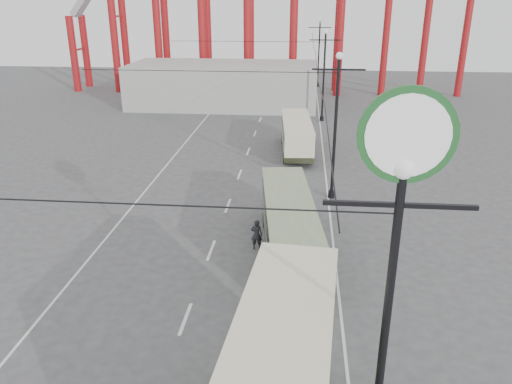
# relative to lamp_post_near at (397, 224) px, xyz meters

# --- Properties ---
(road_markings) EXTENTS (12.52, 120.00, 0.01)m
(road_markings) POSITION_rel_lamp_post_near_xyz_m (-6.46, 22.70, -7.86)
(road_markings) COLOR silver
(road_markings) RESTS_ON ground
(lamp_post_near) EXTENTS (3.20, 0.44, 10.80)m
(lamp_post_near) POSITION_rel_lamp_post_near_xyz_m (0.00, 0.00, 0.00)
(lamp_post_near) COLOR black
(lamp_post_near) RESTS_ON ground
(lamp_post_mid) EXTENTS (3.20, 0.44, 9.32)m
(lamp_post_mid) POSITION_rel_lamp_post_near_xyz_m (0.00, 21.00, -3.18)
(lamp_post_mid) COLOR black
(lamp_post_mid) RESTS_ON ground
(lamp_post_far) EXTENTS (3.20, 0.44, 9.32)m
(lamp_post_far) POSITION_rel_lamp_post_near_xyz_m (0.00, 43.00, -3.18)
(lamp_post_far) COLOR black
(lamp_post_far) RESTS_ON ground
(lamp_post_distant) EXTENTS (3.20, 0.44, 9.32)m
(lamp_post_distant) POSITION_rel_lamp_post_near_xyz_m (0.00, 65.00, -3.18)
(lamp_post_distant) COLOR black
(lamp_post_distant) RESTS_ON ground
(fairground_shed) EXTENTS (22.00, 10.00, 5.00)m
(fairground_shed) POSITION_rel_lamp_post_near_xyz_m (-11.60, 50.00, -5.36)
(fairground_shed) COLOR #A0A09B
(fairground_shed) RESTS_ON ground
(single_decker_green) EXTENTS (3.56, 10.56, 2.93)m
(single_decker_green) POSITION_rel_lamp_post_near_xyz_m (-2.58, 13.14, -6.21)
(single_decker_green) COLOR gray
(single_decker_green) RESTS_ON ground
(single_decker_cream) EXTENTS (2.95, 9.28, 2.84)m
(single_decker_cream) POSITION_rel_lamp_post_near_xyz_m (-2.51, 31.01, -6.26)
(single_decker_cream) COLOR beige
(single_decker_cream) RESTS_ON ground
(pedestrian) EXTENTS (0.64, 0.44, 1.66)m
(pedestrian) POSITION_rel_lamp_post_near_xyz_m (-4.24, 13.38, -7.03)
(pedestrian) COLOR black
(pedestrian) RESTS_ON ground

